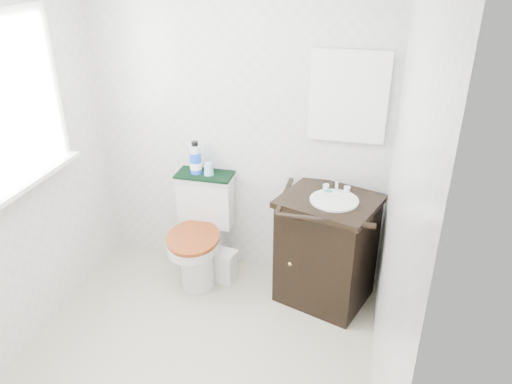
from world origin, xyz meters
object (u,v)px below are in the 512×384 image
at_px(cup, 209,169).
at_px(mouthwash_bottle, 196,159).
at_px(trash_bin, 224,266).
at_px(vanity, 327,247).
at_px(toilet, 202,235).

bearing_deg(cup, mouthwash_bottle, 175.58).
relative_size(trash_bin, cup, 2.84).
height_order(mouthwash_bottle, cup, mouthwash_bottle).
bearing_deg(mouthwash_bottle, vanity, -10.34).
bearing_deg(trash_bin, toilet, 166.37).
bearing_deg(toilet, cup, 72.43).
relative_size(vanity, cup, 10.08).
bearing_deg(mouthwash_bottle, toilet, -62.07).
height_order(toilet, mouthwash_bottle, mouthwash_bottle).
relative_size(toilet, trash_bin, 3.09).
distance_m(toilet, cup, 0.53).
distance_m(mouthwash_bottle, cup, 0.12).
height_order(toilet, vanity, vanity).
relative_size(vanity, trash_bin, 3.55).
relative_size(toilet, cup, 8.79).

